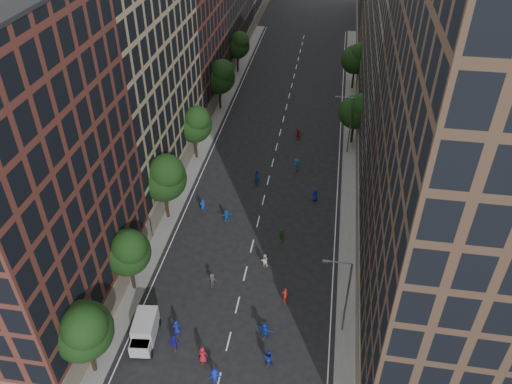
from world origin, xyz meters
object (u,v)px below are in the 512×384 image
(streetlamp_near, at_px, (345,294))
(cargo_van, at_px, (145,331))
(skater_2, at_px, (268,358))
(streetlamp_far, at_px, (349,122))
(skater_0, at_px, (177,328))

(streetlamp_near, relative_size, cargo_van, 1.94)
(cargo_van, relative_size, skater_2, 2.56)
(streetlamp_far, xyz_separation_m, skater_2, (-6.29, -37.86, -4.26))
(skater_2, bearing_deg, cargo_van, 4.51)
(skater_0, bearing_deg, cargo_van, 8.47)
(streetlamp_near, bearing_deg, skater_2, -142.30)
(skater_0, bearing_deg, skater_2, 153.50)
(skater_0, bearing_deg, streetlamp_far, -127.60)
(streetlamp_near, relative_size, streetlamp_far, 1.00)
(skater_0, bearing_deg, streetlamp_near, 176.26)
(streetlamp_far, height_order, cargo_van, streetlamp_far)
(skater_0, xyz_separation_m, skater_2, (9.16, -1.98, 0.07))
(streetlamp_far, height_order, skater_0, streetlamp_far)
(streetlamp_near, height_order, cargo_van, streetlamp_near)
(streetlamp_far, relative_size, skater_2, 4.98)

